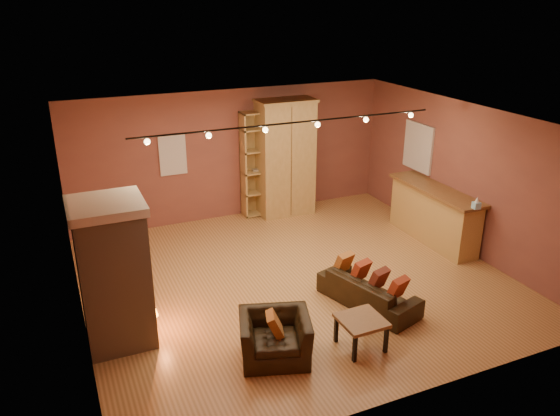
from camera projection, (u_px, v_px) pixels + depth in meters
name	position (u px, v px, depth m)	size (l,w,h in m)	color
floor	(296.00, 279.00, 9.51)	(7.00, 7.00, 0.00)	#986636
ceiling	(297.00, 120.00, 8.49)	(7.00, 7.00, 0.00)	brown
back_wall	(232.00, 154.00, 11.77)	(7.00, 0.02, 2.80)	brown
left_wall	(72.00, 240.00, 7.70)	(0.02, 6.50, 2.80)	brown
right_wall	(464.00, 177.00, 10.30)	(0.02, 6.50, 2.80)	brown
fireplace	(114.00, 274.00, 7.48)	(1.01, 0.98, 2.12)	tan
back_window	(173.00, 155.00, 11.22)	(0.56, 0.04, 0.86)	silver
bookcase	(262.00, 162.00, 11.98)	(0.95, 0.37, 2.33)	tan
armoire	(285.00, 158.00, 11.94)	(1.26, 0.71, 2.57)	tan
bar_counter	(434.00, 214.00, 10.82)	(0.62, 2.30, 1.10)	tan
tissue_box	(477.00, 204.00, 9.60)	(0.13, 0.13, 0.22)	#93CFEB
right_window	(418.00, 147.00, 11.39)	(0.05, 0.90, 1.00)	silver
loveseat	(369.00, 285.00, 8.61)	(0.97, 1.75, 0.72)	black
armchair	(275.00, 330.00, 7.34)	(1.09, 0.88, 0.83)	black
coffee_table	(361.00, 323.00, 7.55)	(0.61, 0.61, 0.46)	brown
track_rail	(292.00, 125.00, 8.70)	(5.20, 0.09, 0.13)	black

